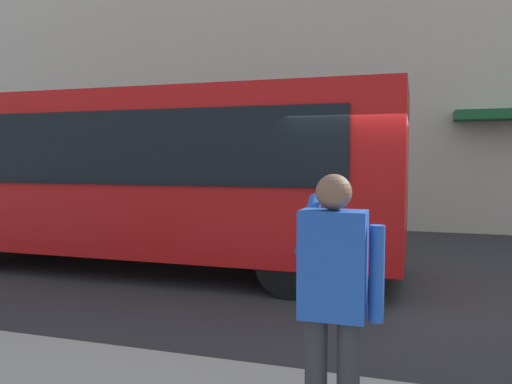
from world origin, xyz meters
TOP-DOWN VIEW (x-y plane):
  - ground_plane at (0.00, 0.00)m, footprint 60.00×60.00m
  - building_facade_far at (-0.02, -6.80)m, footprint 28.00×1.55m
  - red_bus at (4.23, -0.24)m, footprint 9.05×2.54m
  - pedestrian_photographer at (0.05, 4.58)m, footprint 0.53×0.52m

SIDE VIEW (x-z plane):
  - ground_plane at x=0.00m, z-range 0.00..0.00m
  - pedestrian_photographer at x=0.05m, z-range 0.29..1.99m
  - red_bus at x=4.23m, z-range 0.14..3.22m
  - building_facade_far at x=-0.02m, z-range -0.01..11.99m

